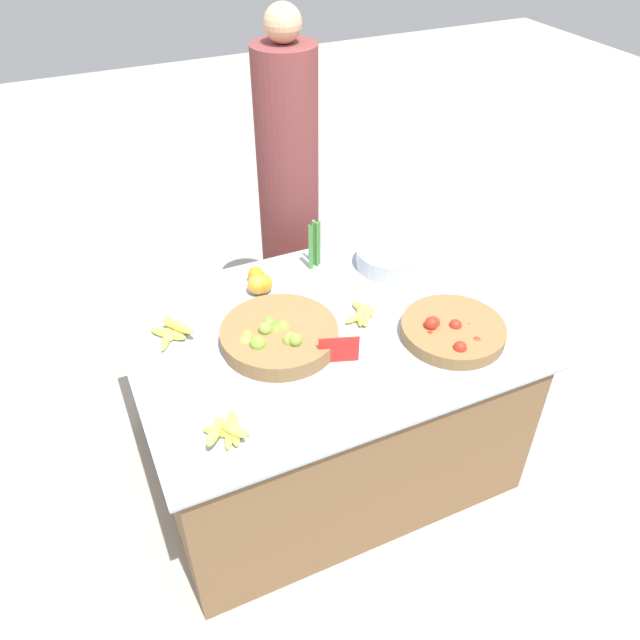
{
  "coord_description": "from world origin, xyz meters",
  "views": [
    {
      "loc": [
        -0.75,
        -1.65,
        2.2
      ],
      "look_at": [
        0.0,
        0.0,
        0.75
      ],
      "focal_mm": 35.0,
      "sensor_mm": 36.0,
      "label": 1
    }
  ],
  "objects_px": {
    "tomato_basket": "(453,331)",
    "price_sign": "(339,350)",
    "lime_bowl": "(278,335)",
    "vendor_person": "(289,203)",
    "metal_bowl": "(390,258)"
  },
  "relations": [
    {
      "from": "metal_bowl",
      "to": "price_sign",
      "type": "xyz_separation_m",
      "value": [
        -0.47,
        -0.46,
        0.01
      ]
    },
    {
      "from": "vendor_person",
      "to": "price_sign",
      "type": "bearing_deg",
      "value": -102.9
    },
    {
      "from": "lime_bowl",
      "to": "tomato_basket",
      "type": "xyz_separation_m",
      "value": [
        0.6,
        -0.24,
        -0.01
      ]
    },
    {
      "from": "tomato_basket",
      "to": "metal_bowl",
      "type": "xyz_separation_m",
      "value": [
        0.02,
        0.51,
        0.01
      ]
    },
    {
      "from": "metal_bowl",
      "to": "price_sign",
      "type": "distance_m",
      "value": 0.66
    },
    {
      "from": "metal_bowl",
      "to": "price_sign",
      "type": "relative_size",
      "value": 2.09
    },
    {
      "from": "lime_bowl",
      "to": "metal_bowl",
      "type": "height_order",
      "value": "lime_bowl"
    },
    {
      "from": "lime_bowl",
      "to": "vendor_person",
      "type": "xyz_separation_m",
      "value": [
        0.4,
        0.86,
        0.04
      ]
    },
    {
      "from": "metal_bowl",
      "to": "vendor_person",
      "type": "distance_m",
      "value": 0.63
    },
    {
      "from": "lime_bowl",
      "to": "metal_bowl",
      "type": "xyz_separation_m",
      "value": [
        0.62,
        0.28,
        0.0
      ]
    },
    {
      "from": "lime_bowl",
      "to": "tomato_basket",
      "type": "distance_m",
      "value": 0.65
    },
    {
      "from": "tomato_basket",
      "to": "price_sign",
      "type": "distance_m",
      "value": 0.45
    },
    {
      "from": "lime_bowl",
      "to": "vendor_person",
      "type": "height_order",
      "value": "vendor_person"
    },
    {
      "from": "vendor_person",
      "to": "lime_bowl",
      "type": "bearing_deg",
      "value": -114.75
    },
    {
      "from": "tomato_basket",
      "to": "price_sign",
      "type": "height_order",
      "value": "price_sign"
    }
  ]
}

